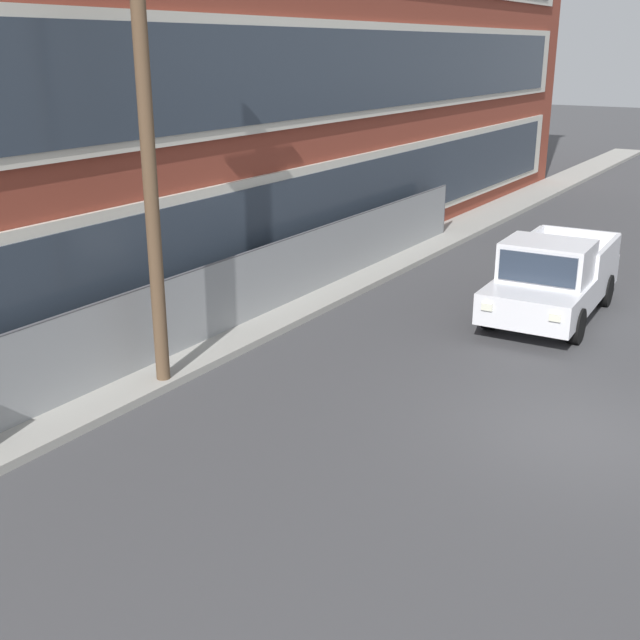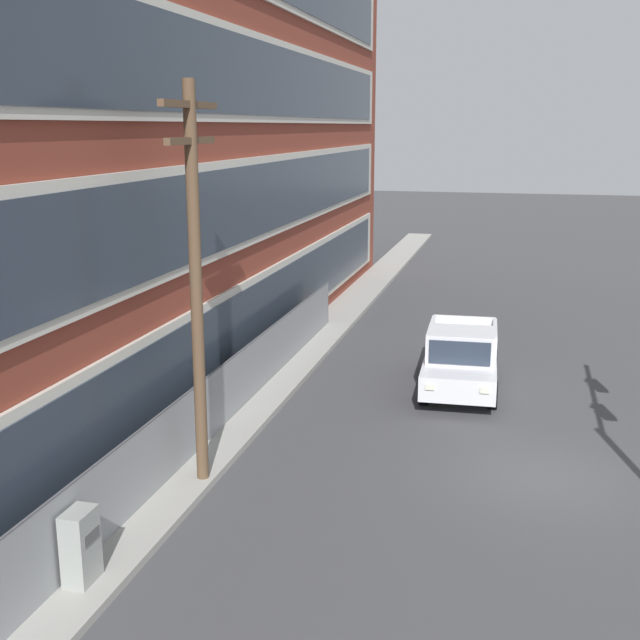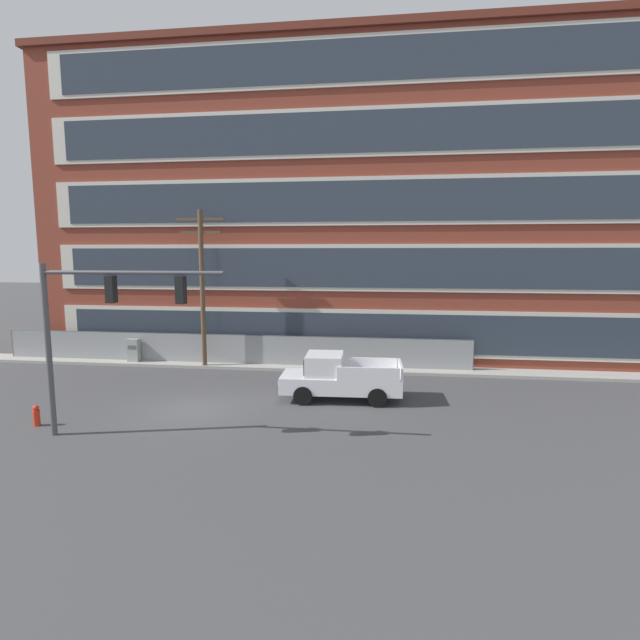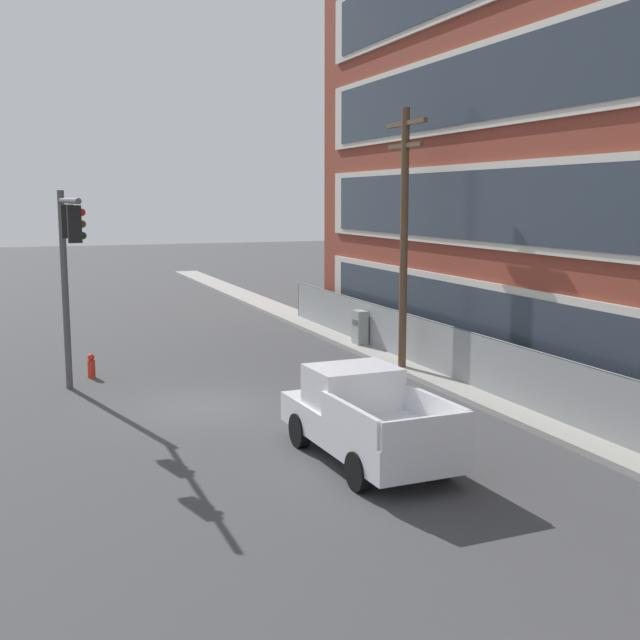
# 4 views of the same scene
# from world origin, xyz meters

# --- Properties ---
(ground_plane) EXTENTS (160.00, 160.00, 0.00)m
(ground_plane) POSITION_xyz_m (0.00, 0.00, 0.00)
(ground_plane) COLOR #424244
(sidewalk_building_side) EXTENTS (80.00, 1.66, 0.16)m
(sidewalk_building_side) POSITION_xyz_m (0.00, 7.77, 0.08)
(sidewalk_building_side) COLOR #9E9B93
(sidewalk_building_side) RESTS_ON ground
(brick_mill_building) EXTENTS (39.18, 11.89, 18.20)m
(brick_mill_building) POSITION_xyz_m (6.48, 14.25, 9.11)
(brick_mill_building) COLOR brown
(brick_mill_building) RESTS_ON ground
(chain_link_fence) EXTENTS (26.81, 0.06, 1.79)m
(chain_link_fence) POSITION_xyz_m (-1.05, 7.90, 0.91)
(chain_link_fence) COLOR gray
(chain_link_fence) RESTS_ON ground
(traffic_signal_mast) EXTENTS (6.39, 0.43, 5.98)m
(traffic_signal_mast) POSITION_xyz_m (-1.83, -3.36, 4.29)
(traffic_signal_mast) COLOR #4C4C51
(traffic_signal_mast) RESTS_ON ground
(pickup_truck_white) EXTENTS (5.29, 2.34, 1.99)m
(pickup_truck_white) POSITION_xyz_m (5.72, 2.24, 0.95)
(pickup_truck_white) COLOR silver
(pickup_truck_white) RESTS_ON ground
(utility_pole_near_corner) EXTENTS (2.63, 0.26, 8.61)m
(utility_pole_near_corner) POSITION_xyz_m (-2.20, 7.20, 4.80)
(utility_pole_near_corner) COLOR brown
(utility_pole_near_corner) RESTS_ON ground
(electrical_cabinet) EXTENTS (0.66, 0.45, 1.46)m
(electrical_cabinet) POSITION_xyz_m (-6.57, 7.60, 0.73)
(electrical_cabinet) COLOR #939993
(electrical_cabinet) RESTS_ON ground
(fire_hydrant) EXTENTS (0.24, 0.24, 0.78)m
(fire_hydrant) POSITION_xyz_m (-4.96, -2.60, 0.38)
(fire_hydrant) COLOR red
(fire_hydrant) RESTS_ON ground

